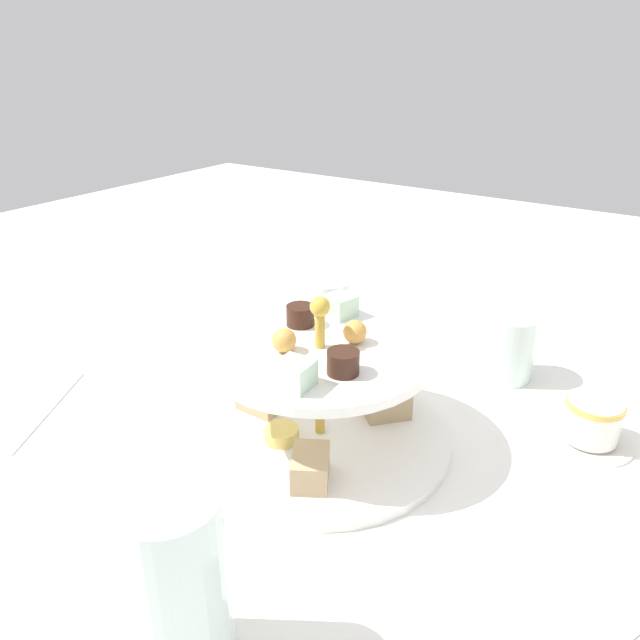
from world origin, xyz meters
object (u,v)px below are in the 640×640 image
butter_knife_left (46,409)px  teacup_with_saucer (592,423)px  butter_knife_right (626,630)px  water_glass_mid_back (328,311)px  water_glass_tall_right (177,585)px  water_glass_short_left (508,347)px  tiered_serving_stand (320,400)px

butter_knife_left → teacup_with_saucer: bearing=88.7°
butter_knife_right → water_glass_mid_back: (-0.28, -0.44, 0.04)m
butter_knife_left → butter_knife_right: bearing=66.1°
water_glass_tall_right → butter_knife_left: (-0.13, -0.36, -0.07)m
water_glass_short_left → butter_knife_right: water_glass_short_left is taller
teacup_with_saucer → water_glass_mid_back: 0.37m
water_glass_mid_back → teacup_with_saucer: bearing=81.6°
teacup_with_saucer → butter_knife_right: 0.24m
water_glass_tall_right → water_glass_mid_back: (-0.47, -0.19, -0.03)m
water_glass_tall_right → water_glass_short_left: size_ratio=1.66×
water_glass_short_left → teacup_with_saucer: 0.15m
tiered_serving_stand → water_glass_mid_back: (-0.21, -0.13, -0.01)m
water_glass_tall_right → butter_knife_left: water_glass_tall_right is taller
tiered_serving_stand → water_glass_short_left: 0.27m
teacup_with_saucer → butter_knife_right: (0.23, 0.07, -0.02)m
butter_knife_left → tiered_serving_stand: bearing=84.4°
butter_knife_right → water_glass_mid_back: bearing=80.7°
tiered_serving_stand → teacup_with_saucer: tiered_serving_stand is taller
butter_knife_left → water_glass_short_left: bearing=102.7°
butter_knife_left → butter_knife_right: same height
teacup_with_saucer → butter_knife_left: 0.60m
water_glass_mid_back → water_glass_short_left: bearing=98.1°
tiered_serving_stand → water_glass_short_left: size_ratio=3.28×
tiered_serving_stand → butter_knife_right: (0.07, 0.31, -0.05)m
water_glass_short_left → butter_knife_left: 0.56m
tiered_serving_stand → butter_knife_left: size_ratio=1.62×
butter_knife_right → water_glass_tall_right: bearing=150.9°
water_glass_short_left → butter_knife_right: 0.37m
tiered_serving_stand → water_glass_mid_back: 0.24m
teacup_with_saucer → water_glass_mid_back: bearing=-98.4°
tiered_serving_stand → water_glass_mid_back: tiered_serving_stand is taller
tiered_serving_stand → water_glass_tall_right: size_ratio=1.98×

